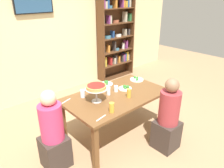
{
  "coord_description": "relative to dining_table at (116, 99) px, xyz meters",
  "views": [
    {
      "loc": [
        -2.04,
        -2.18,
        2.23
      ],
      "look_at": [
        0.0,
        0.1,
        0.89
      ],
      "focal_mm": 33.84,
      "sensor_mm": 36.0,
      "label": 1
    }
  ],
  "objects": [
    {
      "name": "ground_plane",
      "position": [
        0.0,
        0.0,
        -0.65
      ],
      "size": [
        12.0,
        12.0,
        0.0
      ],
      "primitive_type": "plane",
      "color": "#9E7A56"
    },
    {
      "name": "rear_partition",
      "position": [
        0.0,
        2.2,
        0.75
      ],
      "size": [
        8.0,
        0.12,
        2.8
      ],
      "primitive_type": "cube",
      "color": "beige",
      "rests_on": "ground_plane"
    },
    {
      "name": "dining_table",
      "position": [
        0.0,
        0.0,
        0.0
      ],
      "size": [
        1.62,
        0.95,
        0.74
      ],
      "color": "brown",
      "rests_on": "ground_plane"
    },
    {
      "name": "bookshelf",
      "position": [
        1.83,
        2.01,
        0.49
      ],
      "size": [
        1.1,
        0.3,
        2.21
      ],
      "color": "#4C2D19",
      "rests_on": "ground_plane"
    },
    {
      "name": "television",
      "position": [
        -0.26,
        2.11,
        1.41
      ],
      "size": [
        0.78,
        0.05,
        0.45
      ],
      "color": "black"
    },
    {
      "name": "diner_near_right",
      "position": [
        0.34,
        -0.76,
        -0.16
      ],
      "size": [
        0.34,
        0.34,
        1.15
      ],
      "rotation": [
        0.0,
        0.0,
        1.57
      ],
      "color": "#382D28",
      "rests_on": "ground_plane"
    },
    {
      "name": "diner_head_west",
      "position": [
        -1.1,
        0.03,
        -0.16
      ],
      "size": [
        0.34,
        0.34,
        1.15
      ],
      "color": "#382D28",
      "rests_on": "ground_plane"
    },
    {
      "name": "deep_dish_pizza_stand",
      "position": [
        -0.37,
        0.03,
        0.31
      ],
      "size": [
        0.33,
        0.33,
        0.26
      ],
      "color": "silver",
      "rests_on": "dining_table"
    },
    {
      "name": "salad_plate_near_diner",
      "position": [
        0.14,
        0.41,
        0.11
      ],
      "size": [
        0.23,
        0.23,
        0.07
      ],
      "color": "white",
      "rests_on": "dining_table"
    },
    {
      "name": "salad_plate_far_diner",
      "position": [
        0.26,
        0.05,
        0.11
      ],
      "size": [
        0.22,
        0.22,
        0.07
      ],
      "color": "white",
      "rests_on": "dining_table"
    },
    {
      "name": "salad_plate_spare",
      "position": [
        0.69,
        0.19,
        0.1
      ],
      "size": [
        0.25,
        0.25,
        0.06
      ],
      "color": "white",
      "rests_on": "dining_table"
    },
    {
      "name": "beer_glass_amber_tall",
      "position": [
        -0.41,
        -0.35,
        0.16
      ],
      "size": [
        0.07,
        0.07,
        0.14
      ],
      "primitive_type": "cylinder",
      "color": "gold",
      "rests_on": "dining_table"
    },
    {
      "name": "beer_glass_amber_short",
      "position": [
        0.08,
        -0.2,
        0.16
      ],
      "size": [
        0.07,
        0.07,
        0.14
      ],
      "primitive_type": "cylinder",
      "color": "gold",
      "rests_on": "dining_table"
    },
    {
      "name": "water_glass_clear_near",
      "position": [
        -0.09,
        0.08,
        0.15
      ],
      "size": [
        0.06,
        0.06,
        0.12
      ],
      "primitive_type": "cylinder",
      "color": "white",
      "rests_on": "dining_table"
    },
    {
      "name": "water_glass_clear_far",
      "position": [
        0.08,
        0.09,
        0.14
      ],
      "size": [
        0.07,
        0.07,
        0.1
      ],
      "primitive_type": "cylinder",
      "color": "white",
      "rests_on": "dining_table"
    },
    {
      "name": "water_glass_clear_spare",
      "position": [
        -0.44,
        0.28,
        0.15
      ],
      "size": [
        0.07,
        0.07,
        0.12
      ],
      "primitive_type": "cylinder",
      "color": "white",
      "rests_on": "dining_table"
    },
    {
      "name": "cutlery_fork_near",
      "position": [
        -0.61,
        -0.37,
        0.09
      ],
      "size": [
        0.18,
        0.05,
        0.0
      ],
      "primitive_type": "cube",
      "rotation": [
        0.0,
        0.0,
        0.2
      ],
      "color": "silver",
      "rests_on": "dining_table"
    },
    {
      "name": "cutlery_knife_near",
      "position": [
        -0.7,
        0.34,
        0.09
      ],
      "size": [
        0.18,
        0.07,
        0.0
      ],
      "primitive_type": "cube",
      "rotation": [
        0.0,
        0.0,
        3.45
      ],
      "color": "silver",
      "rests_on": "dining_table"
    },
    {
      "name": "cutlery_fork_far",
      "position": [
        -0.19,
        0.34,
        0.09
      ],
      "size": [
        0.18,
        0.06,
        0.0
      ],
      "primitive_type": "cube",
      "rotation": [
        0.0,
        0.0,
        3.39
      ],
      "color": "silver",
      "rests_on": "dining_table"
    }
  ]
}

